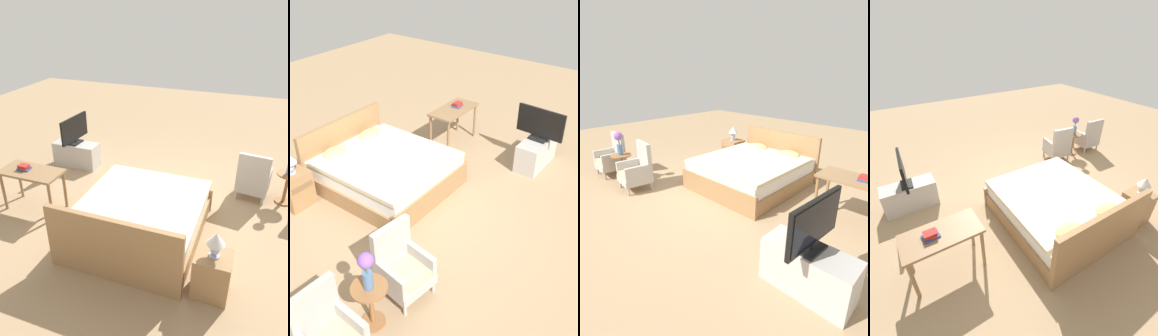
{
  "view_description": "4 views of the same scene",
  "coord_description": "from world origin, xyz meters",
  "views": [
    {
      "loc": [
        -1.34,
        4.74,
        3.28
      ],
      "look_at": [
        0.3,
        0.35,
        0.83
      ],
      "focal_mm": 35.0,
      "sensor_mm": 36.0,
      "label": 1
    },
    {
      "loc": [
        -3.79,
        -2.99,
        3.84
      ],
      "look_at": [
        0.12,
        -0.07,
        0.74
      ],
      "focal_mm": 42.0,
      "sensor_mm": 36.0,
      "label": 2
    },
    {
      "loc": [
        3.17,
        -2.96,
        2.22
      ],
      "look_at": [
        0.15,
        0.13,
        0.6
      ],
      "focal_mm": 28.0,
      "sensor_mm": 36.0,
      "label": 3
    },
    {
      "loc": [
        2.34,
        3.15,
        3.0
      ],
      "look_at": [
        0.34,
        -0.11,
        0.61
      ],
      "focal_mm": 24.0,
      "sensor_mm": 36.0,
      "label": 4
    }
  ],
  "objects": [
    {
      "name": "armchair_by_window_left",
      "position": [
        -2.5,
        -0.73,
        0.37
      ],
      "size": [
        0.57,
        0.57,
        0.92
      ],
      "color": "#ADA8A3",
      "rests_on": "ground_plane"
    },
    {
      "name": "book_stack",
      "position": [
        2.22,
        0.92,
        0.77
      ],
      "size": [
        0.23,
        0.18,
        0.08
      ],
      "color": "#284C8E",
      "rests_on": "vanity_desk"
    },
    {
      "name": "tv_flatscreen",
      "position": [
        2.27,
        -0.78,
        0.82
      ],
      "size": [
        0.22,
        0.87,
        0.59
      ],
      "color": "black",
      "rests_on": "tv_stand"
    },
    {
      "name": "nightstand",
      "position": [
        -1.09,
        1.72,
        0.29
      ],
      "size": [
        0.44,
        0.41,
        0.59
      ],
      "color": "#997047",
      "rests_on": "ground_plane"
    },
    {
      "name": "ground_plane",
      "position": [
        0.0,
        0.0,
        0.0
      ],
      "size": [
        16.0,
        16.0,
        0.0
      ],
      "primitive_type": "plane",
      "color": "#A38460"
    },
    {
      "name": "flower_vase",
      "position": [
        -1.95,
        -0.77,
        0.87
      ],
      "size": [
        0.17,
        0.17,
        0.48
      ],
      "color": "#4C709E",
      "rests_on": "side_table"
    },
    {
      "name": "bed",
      "position": [
        0.13,
        1.0,
        0.3
      ],
      "size": [
        1.83,
        2.08,
        0.96
      ],
      "color": "#997047",
      "rests_on": "ground_plane"
    },
    {
      "name": "side_table",
      "position": [
        -1.95,
        -0.77,
        0.36
      ],
      "size": [
        0.4,
        0.4,
        0.58
      ],
      "color": "#936038",
      "rests_on": "ground_plane"
    },
    {
      "name": "vanity_desk",
      "position": [
        2.09,
        0.92,
        0.62
      ],
      "size": [
        1.04,
        0.52,
        0.73
      ],
      "color": "#8E6B47",
      "rests_on": "ground_plane"
    },
    {
      "name": "tv_stand",
      "position": [
        2.27,
        -0.78,
        0.26
      ],
      "size": [
        0.96,
        0.4,
        0.52
      ],
      "color": "#B7B2AD",
      "rests_on": "ground_plane"
    },
    {
      "name": "armchair_by_window_right",
      "position": [
        -1.39,
        -0.73,
        0.37
      ],
      "size": [
        0.61,
        0.61,
        0.92
      ],
      "color": "#ADA8A3",
      "rests_on": "ground_plane"
    },
    {
      "name": "table_lamp",
      "position": [
        -1.09,
        1.72,
        0.8
      ],
      "size": [
        0.22,
        0.22,
        0.33
      ],
      "color": "#9EADC6",
      "rests_on": "nightstand"
    }
  ]
}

